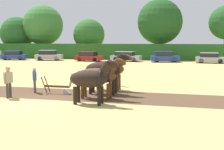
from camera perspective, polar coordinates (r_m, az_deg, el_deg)
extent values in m
plane|color=tan|center=(15.38, -14.39, -5.06)|extent=(240.00, 240.00, 0.00)
cube|color=brown|center=(18.22, -18.38, -3.29)|extent=(34.58, 4.16, 0.01)
cube|color=#286023|center=(45.41, 3.55, 4.73)|extent=(70.61, 1.29, 2.55)
cylinder|color=#4C3823|center=(55.88, -18.59, 4.89)|extent=(0.44, 0.44, 2.67)
sphere|color=#235623|center=(55.87, -18.71, 7.99)|extent=(6.16, 6.16, 6.16)
cylinder|color=brown|center=(53.97, -13.70, 5.62)|extent=(0.44, 0.44, 3.85)
sphere|color=#387533|center=(54.02, -13.83, 9.81)|extent=(7.35, 7.35, 7.35)
cylinder|color=brown|center=(50.75, -4.67, 4.98)|extent=(0.44, 0.44, 2.56)
sphere|color=#2D6628|center=(50.72, -4.70, 8.17)|extent=(5.60, 5.60, 5.60)
cylinder|color=brown|center=(48.03, 9.58, 5.71)|extent=(0.44, 0.44, 4.12)
sphere|color=#1E4C1E|center=(48.10, 9.69, 10.61)|extent=(7.46, 7.46, 7.46)
cylinder|color=gray|center=(80.74, 9.88, 7.34)|extent=(2.23, 2.23, 7.18)
cone|color=slate|center=(81.17, 10.01, 12.98)|extent=(2.46, 2.46, 8.77)
ellipsoid|color=black|center=(13.97, -4.84, -0.80)|extent=(1.94, 0.94, 0.85)
cylinder|color=black|center=(14.16, -2.09, -4.05)|extent=(0.18, 0.18, 0.88)
cylinder|color=black|center=(13.69, -2.64, -4.44)|extent=(0.18, 0.18, 0.88)
cylinder|color=black|center=(14.54, -6.84, -3.80)|extent=(0.18, 0.18, 0.88)
cylinder|color=black|center=(14.08, -7.54, -4.17)|extent=(0.18, 0.18, 0.88)
cylinder|color=black|center=(13.68, -1.62, 1.08)|extent=(0.79, 0.42, 0.88)
ellipsoid|color=black|center=(13.55, 0.04, 2.25)|extent=(0.68, 0.28, 0.54)
cube|color=gray|center=(13.61, -0.88, 1.82)|extent=(0.41, 0.09, 0.55)
cylinder|color=gray|center=(14.29, -8.31, -1.04)|extent=(0.30, 0.13, 0.71)
torus|color=black|center=(13.77, -2.19, -0.62)|extent=(0.13, 0.88, 0.87)
ellipsoid|color=#513319|center=(15.27, -3.22, -0.15)|extent=(2.25, 0.94, 0.84)
cylinder|color=#513319|center=(15.44, -0.36, -3.12)|extent=(0.18, 0.18, 0.88)
cylinder|color=#513319|center=(14.98, -0.80, -3.45)|extent=(0.18, 0.18, 0.88)
cylinder|color=#513319|center=(15.84, -5.47, -2.89)|extent=(0.18, 0.18, 0.88)
cylinder|color=#513319|center=(15.39, -6.06, -3.20)|extent=(0.18, 0.18, 0.88)
cylinder|color=#513319|center=(14.97, 0.25, 1.59)|extent=(0.80, 0.42, 0.89)
ellipsoid|color=#513319|center=(14.86, 1.82, 2.70)|extent=(0.68, 0.28, 0.54)
cube|color=gray|center=(14.92, 0.94, 2.26)|extent=(0.42, 0.09, 0.57)
cylinder|color=gray|center=(15.62, -6.96, -0.36)|extent=(0.30, 0.13, 0.71)
torus|color=black|center=(15.06, -0.37, 0.01)|extent=(0.13, 0.87, 0.86)
ellipsoid|color=black|center=(16.57, -1.86, 1.05)|extent=(2.16, 1.07, 0.97)
cylinder|color=black|center=(16.79, 0.69, -2.08)|extent=(0.18, 0.18, 1.00)
cylinder|color=black|center=(16.25, 0.25, -2.39)|extent=(0.18, 0.18, 1.00)
cylinder|color=black|center=(17.15, -3.85, -1.90)|extent=(0.18, 0.18, 1.00)
cylinder|color=black|center=(16.62, -4.42, -2.19)|extent=(0.18, 0.18, 1.00)
cylinder|color=black|center=(16.30, 1.21, 2.71)|extent=(0.83, 0.48, 0.90)
ellipsoid|color=black|center=(16.20, 2.61, 3.69)|extent=(0.68, 0.28, 0.54)
cube|color=gray|center=(16.25, 1.83, 3.42)|extent=(0.41, 0.09, 0.55)
cylinder|color=gray|center=(16.87, -5.19, 0.78)|extent=(0.30, 0.13, 0.71)
torus|color=black|center=(16.38, 0.66, 1.25)|extent=(0.13, 0.98, 0.98)
ellipsoid|color=brown|center=(17.90, -0.70, 1.23)|extent=(2.03, 0.96, 0.87)
cylinder|color=brown|center=(18.11, 1.50, -1.47)|extent=(0.18, 0.18, 0.96)
cylinder|color=brown|center=(17.62, 1.16, -1.71)|extent=(0.18, 0.18, 0.96)
cylinder|color=brown|center=(18.42, -2.48, -1.32)|extent=(0.18, 0.18, 0.96)
cylinder|color=brown|center=(17.94, -2.91, -1.55)|extent=(0.18, 0.18, 0.96)
cylinder|color=brown|center=(17.67, 1.98, 2.69)|extent=(0.79, 0.43, 0.87)
ellipsoid|color=brown|center=(17.57, 3.26, 3.59)|extent=(0.68, 0.28, 0.54)
cube|color=gray|center=(17.62, 2.55, 3.28)|extent=(0.40, 0.09, 0.54)
cylinder|color=gray|center=(18.16, -3.62, 1.01)|extent=(0.30, 0.13, 0.71)
torus|color=black|center=(17.73, 1.50, 1.39)|extent=(0.13, 0.89, 0.89)
cube|color=#4C331E|center=(16.96, -11.17, -2.29)|extent=(1.60, 0.14, 0.12)
cube|color=#939399|center=(16.77, -9.15, -3.56)|extent=(0.49, 0.21, 0.39)
cylinder|color=#4C331E|center=(17.43, -13.05, -1.75)|extent=(0.40, 0.07, 0.96)
cylinder|color=#4C331E|center=(17.08, -13.65, -1.95)|extent=(0.40, 0.07, 0.96)
cylinder|color=#4C4C4C|center=(17.77, -15.43, -2.20)|extent=(0.14, 0.14, 0.77)
cylinder|color=#4C4C4C|center=(17.57, -15.38, -2.30)|extent=(0.14, 0.14, 0.77)
cube|color=#3D5184|center=(17.58, -15.48, -0.13)|extent=(0.41, 0.49, 0.55)
sphere|color=tan|center=(17.53, -15.52, 1.11)|extent=(0.21, 0.21, 0.21)
cylinder|color=#3D5184|center=(17.85, -15.54, -0.10)|extent=(0.09, 0.09, 0.51)
cylinder|color=#3D5184|center=(17.31, -15.41, -0.32)|extent=(0.09, 0.09, 0.51)
cylinder|color=#28334C|center=(19.75, 0.82, -0.86)|extent=(0.14, 0.14, 0.88)
cylinder|color=#28334C|center=(19.59, 1.28, -0.93)|extent=(0.14, 0.14, 0.88)
cube|color=tan|center=(19.58, 1.05, 1.28)|extent=(0.53, 0.46, 0.62)
sphere|color=tan|center=(19.54, 1.06, 2.55)|extent=(0.24, 0.24, 0.24)
cylinder|color=tan|center=(19.80, 0.45, 1.28)|extent=(0.09, 0.09, 0.58)
cylinder|color=tan|center=(19.37, 1.67, 1.15)|extent=(0.09, 0.09, 0.58)
cylinder|color=#38332D|center=(16.58, -19.97, -2.90)|extent=(0.14, 0.14, 0.84)
cylinder|color=#38332D|center=(16.42, -20.49, -3.02)|extent=(0.14, 0.14, 0.84)
cube|color=tan|center=(16.39, -20.33, -0.47)|extent=(0.29, 0.52, 0.60)
sphere|color=tan|center=(16.34, -20.40, 0.98)|extent=(0.23, 0.23, 0.23)
cylinder|color=tan|center=(16.61, -19.65, -0.43)|extent=(0.09, 0.09, 0.56)
cylinder|color=tan|center=(16.18, -21.03, -0.68)|extent=(0.09, 0.09, 0.56)
cylinder|color=tan|center=(16.34, -20.41, 1.22)|extent=(0.43, 0.43, 0.02)
cylinder|color=tan|center=(16.33, -20.42, 1.40)|extent=(0.22, 0.22, 0.10)
cube|color=navy|center=(47.63, -19.17, 3.55)|extent=(4.20, 2.38, 0.67)
cube|color=black|center=(47.68, -19.42, 4.27)|extent=(2.60, 1.96, 0.54)
cube|color=navy|center=(47.67, -19.43, 4.63)|extent=(2.60, 1.96, 0.06)
cylinder|color=black|center=(47.92, -17.44, 3.42)|extent=(0.70, 0.32, 0.67)
cylinder|color=black|center=(46.46, -18.12, 3.28)|extent=(0.70, 0.32, 0.67)
cylinder|color=black|center=(48.85, -20.14, 3.37)|extent=(0.70, 0.32, 0.67)
cylinder|color=black|center=(47.41, -20.90, 3.24)|extent=(0.70, 0.32, 0.67)
cube|color=#9E9EA8|center=(45.07, -12.65, 3.63)|extent=(4.40, 2.50, 0.74)
cube|color=black|center=(45.08, -12.93, 4.48)|extent=(2.74, 2.00, 0.61)
cube|color=#9E9EA8|center=(45.07, -12.95, 4.91)|extent=(2.74, 2.00, 0.06)
cylinder|color=black|center=(45.53, -10.86, 3.44)|extent=(0.70, 0.35, 0.67)
cylinder|color=black|center=(44.08, -11.24, 3.31)|extent=(0.70, 0.35, 0.67)
cylinder|color=black|center=(46.11, -13.99, 3.40)|extent=(0.70, 0.35, 0.67)
cylinder|color=black|center=(44.68, -14.47, 3.27)|extent=(0.70, 0.35, 0.67)
cube|color=maroon|center=(42.37, -4.65, 3.50)|extent=(4.29, 2.37, 0.67)
cube|color=black|center=(42.42, -4.91, 4.33)|extent=(2.65, 1.96, 0.56)
cube|color=maroon|center=(42.40, -4.92, 4.75)|extent=(2.65, 1.96, 0.06)
cylinder|color=black|center=(42.59, -2.66, 3.26)|extent=(0.63, 0.30, 0.60)
cylinder|color=black|center=(41.14, -3.52, 3.12)|extent=(0.63, 0.30, 0.60)
cylinder|color=black|center=(43.64, -5.72, 3.33)|extent=(0.63, 0.30, 0.60)
cylinder|color=black|center=(42.22, -6.66, 3.19)|extent=(0.63, 0.30, 0.60)
cube|color=#9E9EA8|center=(41.98, 2.87, 3.51)|extent=(4.64, 2.34, 0.67)
cube|color=black|center=(42.01, 2.59, 4.34)|extent=(2.85, 1.94, 0.54)
cube|color=#9E9EA8|center=(41.99, 2.59, 4.75)|extent=(2.85, 1.94, 0.06)
cylinder|color=black|center=(42.39, 4.97, 3.27)|extent=(0.69, 0.30, 0.67)
cylinder|color=black|center=(40.86, 4.42, 3.13)|extent=(0.69, 0.30, 0.67)
cylinder|color=black|center=(43.15, 1.41, 3.37)|extent=(0.69, 0.30, 0.67)
cylinder|color=black|center=(41.64, 0.74, 3.23)|extent=(0.69, 0.30, 0.67)
cube|color=navy|center=(41.23, 10.68, 3.36)|extent=(4.33, 2.54, 0.73)
cube|color=black|center=(41.16, 10.42, 4.29)|extent=(2.71, 2.04, 0.61)
cube|color=navy|center=(41.14, 10.43, 4.75)|extent=(2.71, 2.04, 0.06)
cylinder|color=black|center=(42.23, 12.17, 3.11)|extent=(0.69, 0.35, 0.66)
cylinder|color=black|center=(40.74, 12.61, 2.96)|extent=(0.69, 0.35, 0.66)
cylinder|color=black|center=(41.79, 8.78, 3.15)|extent=(0.69, 0.35, 0.66)
cylinder|color=black|center=(40.28, 9.10, 3.00)|extent=(0.69, 0.35, 0.66)
cube|color=#9E9EA8|center=(41.15, 19.36, 3.01)|extent=(4.09, 2.09, 0.66)
cube|color=black|center=(41.11, 19.12, 3.85)|extent=(2.49, 1.80, 0.53)
cube|color=#9E9EA8|center=(41.09, 19.13, 4.26)|extent=(2.49, 1.80, 0.06)
cylinder|color=black|center=(42.04, 20.97, 2.77)|extent=(0.66, 0.27, 0.64)
cylinder|color=black|center=(40.46, 21.15, 2.61)|extent=(0.66, 0.27, 0.64)
cylinder|color=black|center=(41.91, 17.61, 2.90)|extent=(0.66, 0.27, 0.64)
cylinder|color=black|center=(40.32, 17.66, 2.74)|extent=(0.66, 0.27, 0.64)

